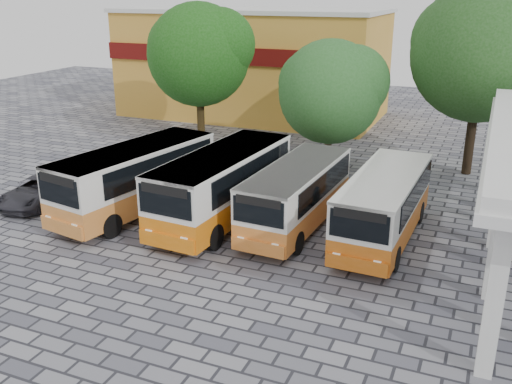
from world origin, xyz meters
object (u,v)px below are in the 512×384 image
at_px(bus_centre_left, 223,182).
at_px(parked_car, 39,190).
at_px(bus_far_left, 136,175).
at_px(bus_far_right, 384,203).
at_px(bus_centre_right, 297,193).

xyz_separation_m(bus_centre_left, parked_car, (-9.07, -1.44, -1.15)).
xyz_separation_m(bus_far_left, bus_far_right, (10.99, 1.23, -0.14)).
height_order(bus_far_left, bus_centre_left, bus_centre_left).
distance_m(bus_far_left, bus_centre_right, 7.40).
relative_size(bus_centre_right, bus_far_right, 0.98).
bearing_deg(bus_centre_right, bus_far_left, -168.41).
bearing_deg(bus_far_right, bus_far_left, -171.52).
bearing_deg(parked_car, bus_far_right, -0.82).
bearing_deg(bus_centre_left, parked_car, -167.13).
bearing_deg(bus_centre_right, bus_far_right, 4.39).
distance_m(bus_centre_left, bus_far_right, 6.91).
relative_size(bus_far_left, bus_centre_left, 1.00).
bearing_deg(bus_far_left, bus_centre_left, 18.27).
height_order(bus_centre_right, bus_far_right, bus_far_right).
relative_size(bus_far_right, parked_car, 1.70).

